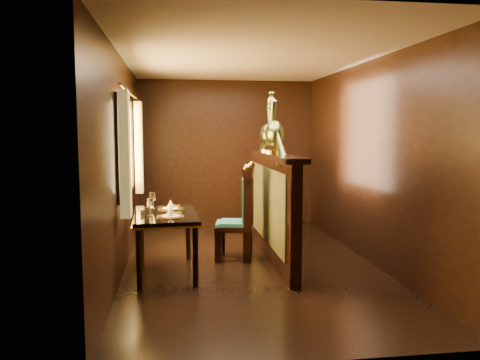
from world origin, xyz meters
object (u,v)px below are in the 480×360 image
Objects in this scene: dining_table at (165,219)px; peacock_right at (268,125)px; chair_left at (240,210)px; chair_right at (245,209)px; peacock_left at (275,122)px.

peacock_right is at bearing 25.19° from dining_table.
chair_left is 0.06m from chair_right.
chair_right is 1.62× the size of peacock_left.
peacock_right is (0.00, 0.38, -0.03)m from peacock_left.
peacock_left is at bearing -11.41° from chair_left.
chair_left is (0.93, 0.47, -0.00)m from dining_table.
chair_left reaches higher than dining_table.
dining_table is at bearing -166.55° from peacock_left.
chair_left is 1.19m from peacock_left.
peacock_left is (1.34, 0.32, 1.11)m from dining_table.
chair_left is 1.71× the size of peacock_right.
dining_table is 1.86m from peacock_right.
peacock_left reaches higher than dining_table.
chair_right is (0.99, 0.46, 0.01)m from dining_table.
dining_table is at bearing -152.31° from peacock_right.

